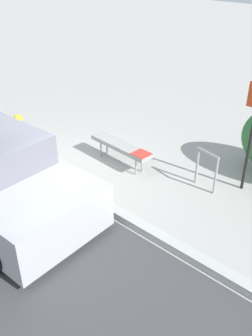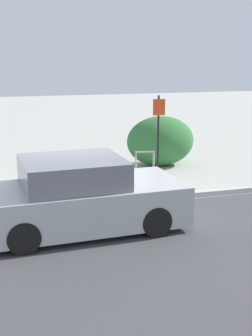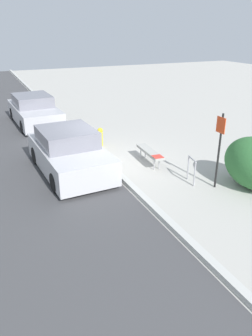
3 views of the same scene
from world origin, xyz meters
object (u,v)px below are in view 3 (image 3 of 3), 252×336
object	(u,v)px
fire_hydrant	(100,136)
parked_car_far	(34,111)
bike_rack	(192,168)
parked_car_near	(69,153)
sign_post	(219,144)
bench	(150,152)

from	to	relation	value
fire_hydrant	parked_car_far	world-z (taller)	parked_car_far
bike_rack	fire_hydrant	distance (m)	4.68
fire_hydrant	parked_car_near	size ratio (longest dim) A/B	0.18
fire_hydrant	parked_car_near	distance (m)	2.74
parked_car_near	parked_car_far	size ratio (longest dim) A/B	0.90
parked_car_near	bike_rack	bearing A→B (deg)	49.95
bike_rack	sign_post	xyz separation A→B (m)	(0.57, 0.49, 0.88)
bench	parked_car_near	bearing A→B (deg)	-97.80
bench	sign_post	size ratio (longest dim) A/B	0.72
parked_car_near	parked_car_far	bearing A→B (deg)	177.29
parked_car_far	sign_post	bearing A→B (deg)	18.21
sign_post	parked_car_near	xyz separation A→B (m)	(-3.03, -3.71, -0.72)
fire_hydrant	bench	bearing A→B (deg)	20.16
fire_hydrant	parked_car_near	bearing A→B (deg)	-42.55
bike_rack	parked_car_far	xyz separation A→B (m)	(-9.10, -3.22, 0.15)
bench	sign_post	xyz separation A→B (m)	(2.49, 0.93, 0.95)
sign_post	bike_rack	bearing A→B (deg)	-139.27
parked_car_near	parked_car_far	distance (m)	6.64
bench	parked_car_near	distance (m)	2.84
bike_rack	sign_post	world-z (taller)	sign_post
fire_hydrant	parked_car_far	xyz separation A→B (m)	(-4.63, -1.84, 0.24)
bike_rack	parked_car_near	distance (m)	4.06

